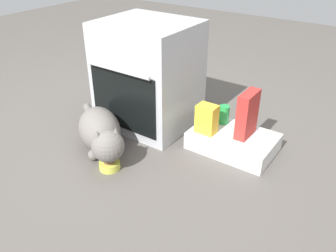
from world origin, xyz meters
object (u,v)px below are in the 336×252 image
object	(u,v)px
cereal_box	(247,114)
food_bowl	(110,164)
oven	(148,75)
cat	(101,132)
snack_bag	(207,119)
soda_can	(224,115)
pantry_cabinet	(233,141)

from	to	relation	value
cereal_box	food_bowl	bearing A→B (deg)	-131.51
oven	cat	size ratio (longest dim) A/B	1.01
oven	cat	bearing A→B (deg)	-90.67
cat	snack_bag	size ratio (longest dim) A/B	3.89
soda_can	snack_bag	size ratio (longest dim) A/B	0.67
snack_bag	cereal_box	bearing A→B (deg)	26.38
pantry_cabinet	oven	bearing A→B (deg)	-178.03
food_bowl	soda_can	distance (m)	0.79
oven	cereal_box	distance (m)	0.71
oven	pantry_cabinet	distance (m)	0.70
snack_bag	oven	bearing A→B (deg)	173.40
pantry_cabinet	soda_can	size ratio (longest dim) A/B	4.21
cat	snack_bag	bearing A→B (deg)	73.63
soda_can	snack_bag	distance (m)	0.17
soda_can	snack_bag	world-z (taller)	snack_bag
cat	cereal_box	distance (m)	0.88
soda_can	pantry_cabinet	bearing A→B (deg)	-36.68
food_bowl	cat	xyz separation A→B (m)	(-0.15, 0.10, 0.11)
pantry_cabinet	snack_bag	bearing A→B (deg)	-152.69
oven	soda_can	world-z (taller)	oven
food_bowl	cereal_box	distance (m)	0.86
oven	cereal_box	size ratio (longest dim) A/B	2.53
pantry_cabinet	soda_can	world-z (taller)	soda_can
pantry_cabinet	snack_bag	world-z (taller)	snack_bag
food_bowl	pantry_cabinet	bearing A→B (deg)	50.54
food_bowl	snack_bag	distance (m)	0.64
cat	soda_can	distance (m)	0.78
oven	cereal_box	xyz separation A→B (m)	(0.70, 0.05, -0.10)
pantry_cabinet	cat	distance (m)	0.81
pantry_cabinet	snack_bag	distance (m)	0.22
oven	snack_bag	distance (m)	0.51
pantry_cabinet	cereal_box	world-z (taller)	cereal_box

